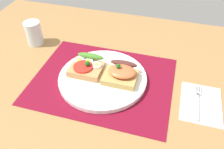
{
  "coord_description": "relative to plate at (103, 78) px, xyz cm",
  "views": [
    {
      "loc": [
        17.3,
        -49.69,
        49.33
      ],
      "look_at": [
        3.0,
        0.0,
        3.23
      ],
      "focal_mm": 37.12,
      "sensor_mm": 36.0,
      "label": 1
    }
  ],
  "objects": [
    {
      "name": "sandwich_salmon",
      "position": [
        5.66,
        0.81,
        2.62
      ],
      "size": [
        9.98,
        9.28,
        5.3
      ],
      "color": "tan",
      "rests_on": "plate"
    },
    {
      "name": "ground_plane",
      "position": [
        0.0,
        0.0,
        -2.62
      ],
      "size": [
        120.0,
        90.0,
        3.2
      ],
      "primitive_type": "cube",
      "color": "#A07543"
    },
    {
      "name": "placemat",
      "position": [
        0.0,
        0.0,
        -0.87
      ],
      "size": [
        42.61,
        33.27,
        0.3
      ],
      "primitive_type": "cube",
      "color": "maroon",
      "rests_on": "ground_plane"
    },
    {
      "name": "drinking_glass",
      "position": [
        -30.45,
        12.76,
        3.35
      ],
      "size": [
        5.87,
        5.87,
        8.73
      ],
      "primitive_type": "cylinder",
      "color": "silver",
      "rests_on": "ground_plane"
    },
    {
      "name": "fork",
      "position": [
        28.41,
        -1.19,
        -0.26
      ],
      "size": [
        1.62,
        13.41,
        0.32
      ],
      "color": "#B7B7BC",
      "rests_on": "napkin"
    },
    {
      "name": "sandwich_egg_tomato",
      "position": [
        -5.56,
        1.22,
        2.3
      ],
      "size": [
        9.95,
        9.52,
        4.31
      ],
      "color": "tan",
      "rests_on": "plate"
    },
    {
      "name": "plate",
      "position": [
        0.0,
        0.0,
        0.0
      ],
      "size": [
        27.07,
        27.07,
        1.43
      ],
      "primitive_type": "cylinder",
      "color": "white",
      "rests_on": "placemat"
    },
    {
      "name": "napkin",
      "position": [
        29.37,
        -1.52,
        -0.72
      ],
      "size": [
        11.09,
        14.94,
        0.6
      ],
      "primitive_type": "cube",
      "color": "white",
      "rests_on": "ground_plane"
    }
  ]
}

